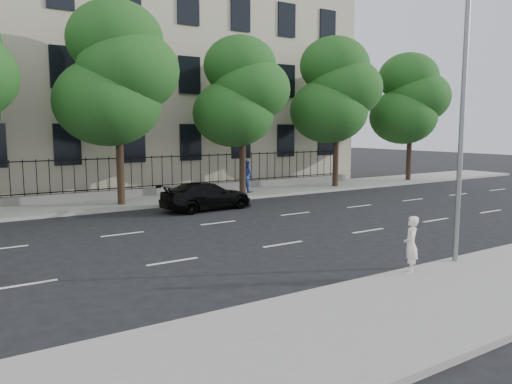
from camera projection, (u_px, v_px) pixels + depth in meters
ground at (333, 261)px, 14.66m from camera, size 120.00×120.00×0.00m
near_sidewalk at (452, 297)px, 11.33m from camera, size 60.00×4.00×0.15m
far_sidewalk at (154, 200)px, 26.28m from camera, size 60.00×4.00×0.15m
lane_markings at (247, 232)px, 18.61m from camera, size 49.60×4.62×0.01m
masonry_building at (99, 48)px, 32.56m from camera, size 34.60×12.11×18.50m
iron_fence at (142, 186)px, 27.61m from camera, size 30.00×0.50×2.20m
street_light at (447, 82)px, 13.89m from camera, size 0.25×3.32×8.05m
tree_c at (117, 75)px, 23.87m from camera, size 5.89×5.50×9.80m
tree_d at (241, 92)px, 27.74m from camera, size 5.34×4.94×8.84m
tree_e at (336, 91)px, 31.49m from camera, size 5.71×5.31×9.46m
tree_f at (410, 99)px, 35.33m from camera, size 5.52×5.12×9.01m
black_sedan at (207, 196)px, 23.69m from camera, size 4.67×2.18×1.32m
woman_near at (411, 245)px, 12.82m from camera, size 0.65×0.63×1.50m
pedestrian_far at (246, 176)px, 28.88m from camera, size 0.95×1.08×1.88m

